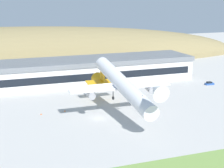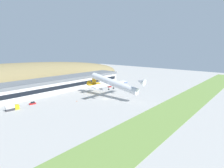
{
  "view_description": "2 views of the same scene",
  "coord_description": "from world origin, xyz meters",
  "px_view_note": "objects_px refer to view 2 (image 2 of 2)",
  "views": [
    {
      "loc": [
        -36.24,
        -110.28,
        39.6
      ],
      "look_at": [
        4.85,
        0.46,
        11.08
      ],
      "focal_mm": 60.0,
      "sensor_mm": 36.0,
      "label": 1
    },
    {
      "loc": [
        -87.8,
        -83.79,
        35.33
      ],
      "look_at": [
        5.66,
        -2.04,
        10.6
      ],
      "focal_mm": 28.0,
      "sensor_mm": 36.0,
      "label": 2
    }
  ],
  "objects_px": {
    "fuel_truck": "(12,108)",
    "traffic_cone_1": "(77,101)",
    "cargo_airplane": "(112,83)",
    "terminal_building": "(66,82)",
    "service_car_3": "(33,103)",
    "service_car_0": "(126,82)",
    "service_car_2": "(109,86)",
    "traffic_cone_0": "(85,98)"
  },
  "relations": [
    {
      "from": "cargo_airplane",
      "to": "service_car_3",
      "type": "xyz_separation_m",
      "value": [
        -47.91,
        27.24,
        -9.96
      ]
    },
    {
      "from": "cargo_airplane",
      "to": "service_car_3",
      "type": "distance_m",
      "value": 56.01
    },
    {
      "from": "traffic_cone_0",
      "to": "fuel_truck",
      "type": "bearing_deg",
      "value": 162.7
    },
    {
      "from": "service_car_0",
      "to": "fuel_truck",
      "type": "xyz_separation_m",
      "value": [
        -113.96,
        -1.91,
        0.94
      ]
    },
    {
      "from": "cargo_airplane",
      "to": "fuel_truck",
      "type": "xyz_separation_m",
      "value": [
        -60.89,
        25.13,
        -9.13
      ]
    },
    {
      "from": "cargo_airplane",
      "to": "traffic_cone_1",
      "type": "bearing_deg",
      "value": 157.01
    },
    {
      "from": "service_car_0",
      "to": "service_car_2",
      "type": "distance_m",
      "value": 28.26
    },
    {
      "from": "service_car_3",
      "to": "traffic_cone_0",
      "type": "height_order",
      "value": "service_car_3"
    },
    {
      "from": "terminal_building",
      "to": "service_car_3",
      "type": "distance_m",
      "value": 47.19
    },
    {
      "from": "traffic_cone_1",
      "to": "cargo_airplane",
      "type": "bearing_deg",
      "value": -22.99
    },
    {
      "from": "cargo_airplane",
      "to": "traffic_cone_1",
      "type": "xyz_separation_m",
      "value": [
        -25.04,
        10.62,
        -10.38
      ]
    },
    {
      "from": "terminal_building",
      "to": "service_car_3",
      "type": "xyz_separation_m",
      "value": [
        -40.96,
        -22.75,
        -5.56
      ]
    },
    {
      "from": "service_car_3",
      "to": "traffic_cone_1",
      "type": "height_order",
      "value": "service_car_3"
    },
    {
      "from": "service_car_2",
      "to": "service_car_0",
      "type": "bearing_deg",
      "value": 3.88
    },
    {
      "from": "cargo_airplane",
      "to": "service_car_0",
      "type": "bearing_deg",
      "value": 27.0
    },
    {
      "from": "terminal_building",
      "to": "cargo_airplane",
      "type": "relative_size",
      "value": 2.18
    },
    {
      "from": "cargo_airplane",
      "to": "traffic_cone_0",
      "type": "bearing_deg",
      "value": 145.75
    },
    {
      "from": "terminal_building",
      "to": "service_car_2",
      "type": "xyz_separation_m",
      "value": [
        31.82,
        -24.86,
        -5.67
      ]
    },
    {
      "from": "cargo_airplane",
      "to": "service_car_2",
      "type": "relative_size",
      "value": 14.32
    },
    {
      "from": "fuel_truck",
      "to": "traffic_cone_1",
      "type": "height_order",
      "value": "fuel_truck"
    },
    {
      "from": "service_car_3",
      "to": "cargo_airplane",
      "type": "bearing_deg",
      "value": -29.62
    },
    {
      "from": "fuel_truck",
      "to": "traffic_cone_1",
      "type": "xyz_separation_m",
      "value": [
        35.85,
        -14.51,
        -1.25
      ]
    },
    {
      "from": "terminal_building",
      "to": "fuel_truck",
      "type": "distance_m",
      "value": 59.58
    },
    {
      "from": "cargo_airplane",
      "to": "traffic_cone_0",
      "type": "distance_m",
      "value": 22.7
    },
    {
      "from": "service_car_3",
      "to": "fuel_truck",
      "type": "distance_m",
      "value": 13.18
    },
    {
      "from": "service_car_0",
      "to": "traffic_cone_0",
      "type": "height_order",
      "value": "service_car_0"
    },
    {
      "from": "cargo_airplane",
      "to": "fuel_truck",
      "type": "relative_size",
      "value": 7.36
    },
    {
      "from": "service_car_0",
      "to": "service_car_3",
      "type": "bearing_deg",
      "value": 179.89
    },
    {
      "from": "terminal_building",
      "to": "service_car_2",
      "type": "bearing_deg",
      "value": -38.0
    },
    {
      "from": "service_car_0",
      "to": "fuel_truck",
      "type": "height_order",
      "value": "fuel_truck"
    },
    {
      "from": "service_car_0",
      "to": "traffic_cone_1",
      "type": "distance_m",
      "value": 79.81
    },
    {
      "from": "service_car_0",
      "to": "fuel_truck",
      "type": "relative_size",
      "value": 0.55
    },
    {
      "from": "cargo_airplane",
      "to": "traffic_cone_0",
      "type": "relative_size",
      "value": 93.83
    },
    {
      "from": "terminal_building",
      "to": "service_car_0",
      "type": "height_order",
      "value": "terminal_building"
    },
    {
      "from": "service_car_3",
      "to": "traffic_cone_0",
      "type": "xyz_separation_m",
      "value": [
        31.23,
        -15.88,
        -0.42
      ]
    },
    {
      "from": "cargo_airplane",
      "to": "fuel_truck",
      "type": "bearing_deg",
      "value": 157.57
    },
    {
      "from": "fuel_truck",
      "to": "traffic_cone_1",
      "type": "distance_m",
      "value": 38.7
    },
    {
      "from": "fuel_truck",
      "to": "traffic_cone_0",
      "type": "distance_m",
      "value": 46.32
    },
    {
      "from": "terminal_building",
      "to": "cargo_airplane",
      "type": "bearing_deg",
      "value": -82.08
    },
    {
      "from": "service_car_2",
      "to": "fuel_truck",
      "type": "height_order",
      "value": "fuel_truck"
    },
    {
      "from": "terminal_building",
      "to": "fuel_truck",
      "type": "bearing_deg",
      "value": -155.26
    },
    {
      "from": "terminal_building",
      "to": "service_car_3",
      "type": "relative_size",
      "value": 29.02
    }
  ]
}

